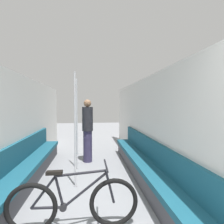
# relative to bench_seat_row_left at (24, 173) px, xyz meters

# --- Properties ---
(wall_left) EXTENTS (0.10, 9.10, 2.28)m
(wall_left) POSITION_rel_bench_seat_row_left_xyz_m (-0.24, -0.08, 0.85)
(wall_left) COLOR silver
(wall_left) RESTS_ON ground
(wall_right) EXTENTS (0.10, 9.10, 2.28)m
(wall_right) POSITION_rel_bench_seat_row_left_xyz_m (2.69, -0.08, 0.85)
(wall_right) COLOR silver
(wall_right) RESTS_ON ground
(bench_seat_row_left) EXTENTS (0.43, 4.58, 0.87)m
(bench_seat_row_left) POSITION_rel_bench_seat_row_left_xyz_m (0.00, 0.00, 0.00)
(bench_seat_row_left) COLOR #3D3D42
(bench_seat_row_left) RESTS_ON ground
(bench_seat_row_right) EXTENTS (0.43, 4.58, 0.87)m
(bench_seat_row_right) POSITION_rel_bench_seat_row_left_xyz_m (2.45, 0.00, 0.00)
(bench_seat_row_right) COLOR #3D3D42
(bench_seat_row_right) RESTS_ON ground
(bicycle) EXTENTS (1.69, 0.46, 0.84)m
(bicycle) POSITION_rel_bench_seat_row_left_xyz_m (1.08, -1.30, 0.06)
(bicycle) COLOR black
(bicycle) RESTS_ON ground
(grab_pole_near) EXTENTS (0.08, 0.08, 2.26)m
(grab_pole_near) POSITION_rel_bench_seat_row_left_xyz_m (1.00, -0.07, 0.81)
(grab_pole_near) COLOR gray
(grab_pole_near) RESTS_ON ground
(grab_pole_far) EXTENTS (0.08, 0.08, 2.26)m
(grab_pole_far) POSITION_rel_bench_seat_row_left_xyz_m (0.96, 0.90, 0.81)
(grab_pole_far) COLOR gray
(grab_pole_far) RESTS_ON ground
(passenger_standing) EXTENTS (0.30, 0.30, 1.76)m
(passenger_standing) POSITION_rel_bench_seat_row_left_xyz_m (1.22, 1.41, 0.62)
(passenger_standing) COLOR #332D4C
(passenger_standing) RESTS_ON ground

